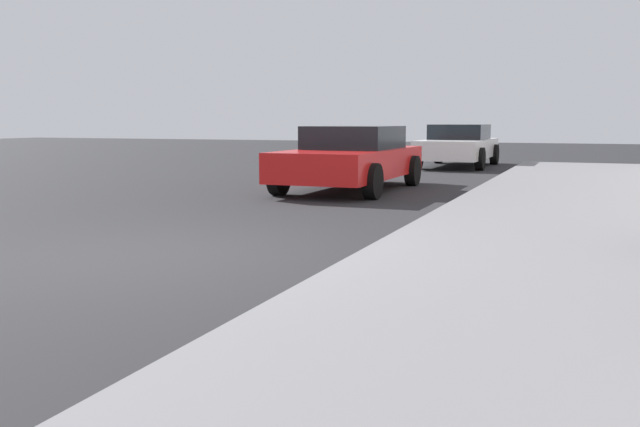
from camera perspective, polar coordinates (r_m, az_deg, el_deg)
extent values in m
plane|color=#232326|center=(7.26, -12.64, -3.44)|extent=(80.00, 80.00, 0.00)
cube|color=slate|center=(6.01, 20.86, -5.32)|extent=(4.00, 32.00, 0.15)
cube|color=red|center=(13.85, 2.52, 4.19)|extent=(1.82, 4.47, 0.55)
cube|color=black|center=(14.04, 2.84, 6.27)|extent=(1.60, 2.01, 0.45)
cylinder|color=black|center=(12.23, 4.34, 2.66)|extent=(0.22, 0.64, 0.64)
cylinder|color=black|center=(12.89, -3.41, 2.92)|extent=(0.22, 0.64, 0.64)
cylinder|color=black|center=(14.97, 7.62, 3.52)|extent=(0.22, 0.64, 0.64)
cylinder|color=black|center=(15.52, 1.08, 3.73)|extent=(0.22, 0.64, 0.64)
cube|color=white|center=(21.48, 11.27, 5.26)|extent=(1.79, 4.53, 0.55)
cube|color=black|center=(21.69, 11.41, 6.60)|extent=(1.57, 2.04, 0.45)
cylinder|color=black|center=(19.92, 13.02, 4.39)|extent=(0.22, 0.64, 0.64)
cylinder|color=black|center=(20.26, 8.00, 4.56)|extent=(0.22, 0.64, 0.64)
cylinder|color=black|center=(22.78, 14.14, 4.73)|extent=(0.22, 0.64, 0.64)
cylinder|color=black|center=(23.09, 9.72, 4.89)|extent=(0.22, 0.64, 0.64)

